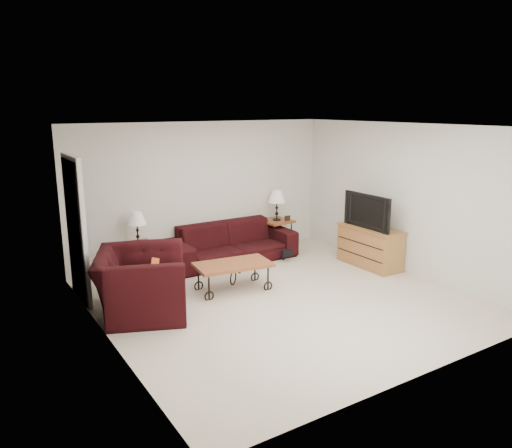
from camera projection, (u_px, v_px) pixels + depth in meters
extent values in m
plane|color=beige|center=(281.00, 300.00, 7.26)|extent=(5.00, 5.00, 0.00)
cube|color=silver|center=(203.00, 191.00, 9.03)|extent=(5.00, 0.02, 2.50)
cube|color=silver|center=(428.00, 263.00, 4.91)|extent=(5.00, 0.02, 2.50)
cube|color=silver|center=(104.00, 242.00, 5.67)|extent=(0.02, 5.00, 2.50)
cube|color=silver|center=(405.00, 199.00, 8.27)|extent=(0.02, 5.00, 2.50)
plane|color=white|center=(284.00, 126.00, 6.68)|extent=(5.00, 5.00, 0.00)
cube|color=black|center=(75.00, 231.00, 7.10)|extent=(0.08, 0.94, 2.04)
imported|color=black|center=(231.00, 243.00, 9.00)|extent=(2.37, 0.93, 0.69)
cube|color=brown|center=(139.00, 259.00, 8.30)|extent=(0.52, 0.52, 0.54)
cube|color=brown|center=(277.00, 235.00, 9.74)|extent=(0.58, 0.58, 0.59)
cube|color=black|center=(132.00, 244.00, 8.02)|extent=(0.11, 0.04, 0.09)
cube|color=black|center=(287.00, 218.00, 9.61)|extent=(0.12, 0.03, 0.10)
cube|color=brown|center=(233.00, 276.00, 7.61)|extent=(1.21, 0.75, 0.43)
imported|color=black|center=(141.00, 283.00, 6.72)|extent=(1.58, 1.67, 0.86)
cube|color=red|center=(153.00, 276.00, 6.73)|extent=(0.24, 0.40, 0.39)
cube|color=#B48C43|center=(370.00, 247.00, 8.73)|extent=(0.49, 1.16, 0.70)
imported|color=black|center=(371.00, 211.00, 8.56)|extent=(0.14, 1.04, 0.60)
ellipsoid|color=black|center=(284.00, 250.00, 9.07)|extent=(0.38, 0.35, 0.40)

